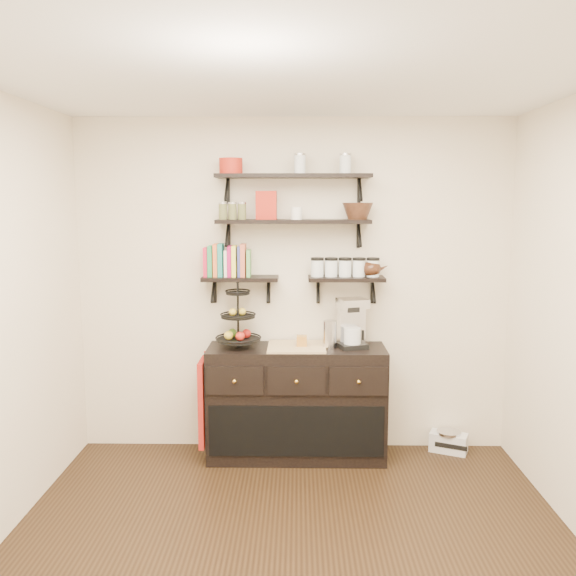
{
  "coord_description": "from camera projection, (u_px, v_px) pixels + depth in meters",
  "views": [
    {
      "loc": [
        0.04,
        -3.16,
        2.04
      ],
      "look_at": [
        -0.03,
        1.15,
        1.43
      ],
      "focal_mm": 38.0,
      "sensor_mm": 36.0,
      "label": 1
    }
  ],
  "objects": [
    {
      "name": "candle",
      "position": [
        302.0,
        341.0,
        4.78
      ],
      "size": [
        0.08,
        0.08,
        0.08
      ],
      "primitive_type": "cube",
      "color": "#AA7027",
      "rests_on": "sideboard"
    },
    {
      "name": "teapot",
      "position": [
        372.0,
        267.0,
        4.81
      ],
      "size": [
        0.23,
        0.19,
        0.15
      ],
      "primitive_type": null,
      "rotation": [
        0.0,
        0.0,
        -0.22
      ],
      "color": "#351B0F",
      "rests_on": "shelf_low_right"
    },
    {
      "name": "floor",
      "position": [
        291.0,
        568.0,
        3.42
      ],
      "size": [
        3.5,
        3.5,
        0.0
      ],
      "primitive_type": "plane",
      "color": "black",
      "rests_on": "ground"
    },
    {
      "name": "shelf_top",
      "position": [
        293.0,
        176.0,
        4.71
      ],
      "size": [
        1.2,
        0.27,
        0.23
      ],
      "color": "black",
      "rests_on": "back_wall"
    },
    {
      "name": "walnut_bowl",
      "position": [
        358.0,
        211.0,
        4.73
      ],
      "size": [
        0.24,
        0.24,
        0.13
      ],
      "primitive_type": null,
      "color": "black",
      "rests_on": "shelf_mid"
    },
    {
      "name": "shelf_low_right",
      "position": [
        346.0,
        279.0,
        4.83
      ],
      "size": [
        0.6,
        0.25,
        0.23
      ],
      "color": "black",
      "rests_on": "back_wall"
    },
    {
      "name": "ramekins",
      "position": [
        296.0,
        213.0,
        4.74
      ],
      "size": [
        0.09,
        0.09,
        0.1
      ],
      "primitive_type": "cylinder",
      "color": "white",
      "rests_on": "shelf_mid"
    },
    {
      "name": "shelf_low_left",
      "position": [
        240.0,
        279.0,
        4.84
      ],
      "size": [
        0.6,
        0.25,
        0.23
      ],
      "color": "black",
      "rests_on": "back_wall"
    },
    {
      "name": "back_wall",
      "position": [
        293.0,
        287.0,
        4.96
      ],
      "size": [
        3.5,
        0.02,
        2.7
      ],
      "primitive_type": "cube",
      "color": "#F2E3CD",
      "rests_on": "ground"
    },
    {
      "name": "radio",
      "position": [
        449.0,
        442.0,
        4.99
      ],
      "size": [
        0.33,
        0.27,
        0.18
      ],
      "rotation": [
        0.0,
        0.0,
        -0.42
      ],
      "color": "silver",
      "rests_on": "floor"
    },
    {
      "name": "glass_canisters",
      "position": [
        345.0,
        268.0,
        4.81
      ],
      "size": [
        0.54,
        0.1,
        0.13
      ],
      "color": "silver",
      "rests_on": "shelf_low_right"
    },
    {
      "name": "recipe_box",
      "position": [
        266.0,
        205.0,
        4.74
      ],
      "size": [
        0.16,
        0.07,
        0.22
      ],
      "primitive_type": "cube",
      "rotation": [
        0.0,
        0.0,
        -0.04
      ],
      "color": "#A72113",
      "rests_on": "shelf_mid"
    },
    {
      "name": "sideboard",
      "position": [
        296.0,
        402.0,
        4.85
      ],
      "size": [
        1.4,
        0.5,
        0.92
      ],
      "color": "black",
      "rests_on": "floor"
    },
    {
      "name": "red_pot",
      "position": [
        231.0,
        166.0,
        4.7
      ],
      "size": [
        0.18,
        0.18,
        0.12
      ],
      "primitive_type": "cylinder",
      "color": "#A72113",
      "rests_on": "shelf_top"
    },
    {
      "name": "thermal_carafe",
      "position": [
        330.0,
        335.0,
        4.75
      ],
      "size": [
        0.11,
        0.11,
        0.22
      ],
      "primitive_type": "cylinder",
      "color": "silver",
      "rests_on": "sideboard"
    },
    {
      "name": "fruit_stand",
      "position": [
        239.0,
        325.0,
        4.78
      ],
      "size": [
        0.35,
        0.35,
        0.51
      ],
      "rotation": [
        0.0,
        0.0,
        -0.23
      ],
      "color": "black",
      "rests_on": "sideboard"
    },
    {
      "name": "cookbooks",
      "position": [
        229.0,
        262.0,
        4.82
      ],
      "size": [
        0.36,
        0.15,
        0.26
      ],
      "color": "#C11B39",
      "rests_on": "shelf_low_left"
    },
    {
      "name": "apron",
      "position": [
        203.0,
        402.0,
        4.76
      ],
      "size": [
        0.04,
        0.29,
        0.68
      ],
      "primitive_type": "cube",
      "color": "maroon",
      "rests_on": "sideboard"
    },
    {
      "name": "ceiling",
      "position": [
        291.0,
        68.0,
        3.04
      ],
      "size": [
        3.5,
        3.5,
        0.02
      ],
      "primitive_type": "cube",
      "color": "white",
      "rests_on": "back_wall"
    },
    {
      "name": "shelf_mid",
      "position": [
        293.0,
        222.0,
        4.76
      ],
      "size": [
        1.2,
        0.27,
        0.23
      ],
      "color": "black",
      "rests_on": "back_wall"
    },
    {
      "name": "coffee_maker",
      "position": [
        352.0,
        324.0,
        4.78
      ],
      "size": [
        0.26,
        0.26,
        0.39
      ],
      "rotation": [
        0.0,
        0.0,
        0.29
      ],
      "color": "black",
      "rests_on": "sideboard"
    }
  ]
}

